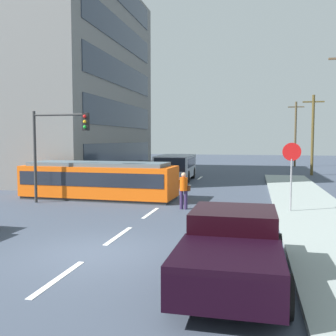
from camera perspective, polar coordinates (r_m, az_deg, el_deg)
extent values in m
plane|color=#3B4454|center=(20.51, 0.37, -4.60)|extent=(120.00, 120.00, 0.00)
cube|color=#909C99|center=(16.29, 21.37, -6.97)|extent=(3.20, 36.00, 0.14)
cube|color=silver|center=(9.45, -15.89, -15.41)|extent=(0.16, 2.40, 0.01)
cube|color=silver|center=(12.95, -7.29, -9.88)|extent=(0.16, 2.40, 0.01)
cube|color=silver|center=(16.68, -2.57, -6.65)|extent=(0.16, 2.40, 0.01)
cube|color=silver|center=(25.69, 2.90, -2.80)|extent=(0.16, 2.40, 0.01)
cube|color=silver|center=(31.59, 4.75, -1.49)|extent=(0.16, 2.40, 0.01)
cube|color=slate|center=(35.50, -20.07, 11.84)|extent=(16.92, 17.43, 16.00)
cube|color=#2D3847|center=(31.46, -6.64, 1.97)|extent=(0.06, 14.82, 1.92)
cube|color=#2D3847|center=(31.50, -6.69, 7.80)|extent=(0.06, 14.82, 1.92)
cube|color=#2D3847|center=(31.86, -6.74, 13.55)|extent=(0.06, 14.82, 1.92)
cube|color=#2D3847|center=(32.53, -6.80, 19.13)|extent=(0.06, 14.82, 1.92)
cube|color=#E9570D|center=(20.88, -10.18, -1.87)|extent=(8.29, 2.79, 1.61)
cube|color=#2D2D2D|center=(20.99, -10.15, -4.26)|extent=(8.12, 2.66, 0.15)
cube|color=#4F606A|center=(20.81, -10.21, 0.60)|extent=(7.46, 2.38, 0.20)
cube|color=#1E232D|center=(20.86, -10.19, -1.34)|extent=(7.97, 2.82, 0.71)
cube|color=#A4ADBB|center=(29.76, 1.14, 0.33)|extent=(2.63, 5.14, 1.64)
cube|color=black|center=(27.31, 0.24, 0.49)|extent=(2.25, 0.18, 0.98)
cube|color=black|center=(29.74, 1.14, 0.90)|extent=(2.65, 4.38, 0.66)
cylinder|color=black|center=(28.23, 0.57, -1.25)|extent=(2.57, 0.97, 0.90)
cylinder|color=black|center=(31.41, 1.65, -0.69)|extent=(2.57, 0.97, 0.90)
cylinder|color=#312348|center=(17.53, 2.00, -4.72)|extent=(0.16, 0.16, 0.85)
cylinder|color=#312348|center=(17.49, 2.65, -4.74)|extent=(0.16, 0.16, 0.85)
cylinder|color=#DF4F0A|center=(17.41, 2.33, -2.37)|extent=(0.36, 0.36, 0.60)
sphere|color=tan|center=(17.37, 2.33, -1.03)|extent=(0.22, 0.22, 0.22)
cube|color=#572B12|center=(17.45, 3.07, -3.02)|extent=(0.14, 0.22, 0.24)
cube|color=black|center=(8.76, 9.46, -12.28)|extent=(2.01, 5.00, 0.65)
cube|color=black|center=(9.15, 9.71, -7.70)|extent=(1.90, 1.90, 0.55)
cube|color=black|center=(7.34, 8.87, -12.43)|extent=(2.00, 2.25, 0.12)
cylinder|color=black|center=(10.37, 4.30, -11.19)|extent=(0.28, 0.80, 0.80)
cylinder|color=black|center=(10.28, 15.62, -11.48)|extent=(0.28, 0.80, 0.80)
cylinder|color=black|center=(7.56, 0.81, -17.15)|extent=(0.28, 0.80, 0.80)
cylinder|color=black|center=(7.44, 16.83, -17.70)|extent=(0.28, 0.80, 0.80)
cube|color=silver|center=(25.26, -10.24, -1.82)|extent=(1.90, 4.21, 0.55)
cube|color=black|center=(25.07, -10.39, -0.77)|extent=(1.73, 2.32, 0.40)
cylinder|color=black|center=(26.79, -11.06, -1.90)|extent=(0.22, 0.64, 0.64)
cylinder|color=black|center=(26.11, -7.29, -2.02)|extent=(0.22, 0.64, 0.64)
cylinder|color=black|center=(24.52, -13.38, -2.51)|extent=(0.22, 0.64, 0.64)
cylinder|color=black|center=(23.77, -9.32, -2.66)|extent=(0.22, 0.64, 0.64)
cube|color=silver|center=(30.39, -4.92, -0.75)|extent=(1.95, 4.54, 0.55)
cube|color=black|center=(30.21, -5.00, 0.13)|extent=(1.76, 2.51, 0.40)
cylinder|color=black|center=(31.97, -5.83, -0.86)|extent=(0.23, 0.64, 0.64)
cylinder|color=black|center=(31.46, -2.59, -0.92)|extent=(0.23, 0.64, 0.64)
cylinder|color=black|center=(29.41, -7.40, -1.31)|extent=(0.23, 0.64, 0.64)
cylinder|color=black|center=(28.86, -3.90, -1.40)|extent=(0.23, 0.64, 0.64)
cube|color=silver|center=(35.82, -2.56, 0.02)|extent=(1.95, 4.19, 0.55)
cube|color=black|center=(35.65, -2.63, 0.77)|extent=(1.76, 2.32, 0.40)
cylinder|color=black|center=(37.29, -3.37, -0.11)|extent=(0.24, 0.65, 0.64)
cylinder|color=black|center=(36.78, -0.62, -0.17)|extent=(0.24, 0.65, 0.64)
cylinder|color=black|center=(34.94, -4.60, -0.41)|extent=(0.24, 0.65, 0.64)
cylinder|color=black|center=(34.39, -1.68, -0.48)|extent=(0.24, 0.65, 0.64)
cylinder|color=gray|center=(17.05, 17.72, -2.41)|extent=(0.07, 0.07, 2.20)
cylinder|color=red|center=(16.95, 17.83, 2.30)|extent=(0.76, 0.04, 0.76)
cylinder|color=#333333|center=(20.29, -19.06, 1.52)|extent=(0.14, 0.14, 4.55)
cylinder|color=#333333|center=(19.62, -15.75, 7.57)|extent=(2.75, 0.10, 0.10)
cube|color=black|center=(18.99, -12.05, 6.70)|extent=(0.28, 0.24, 0.84)
sphere|color=red|center=(18.88, -12.23, 7.47)|extent=(0.16, 0.16, 0.16)
sphere|color=gold|center=(18.87, -12.22, 6.71)|extent=(0.16, 0.16, 0.16)
sphere|color=green|center=(18.86, -12.20, 5.95)|extent=(0.16, 0.16, 0.16)
cylinder|color=brown|center=(36.15, 20.59, 4.54)|extent=(0.24, 0.24, 7.02)
cube|color=brown|center=(36.29, 20.71, 9.14)|extent=(1.80, 0.12, 0.12)
cylinder|color=brown|center=(47.08, 18.31, 4.75)|extent=(0.24, 0.24, 7.48)
cube|color=brown|center=(47.22, 18.40, 8.56)|extent=(1.80, 0.12, 0.12)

